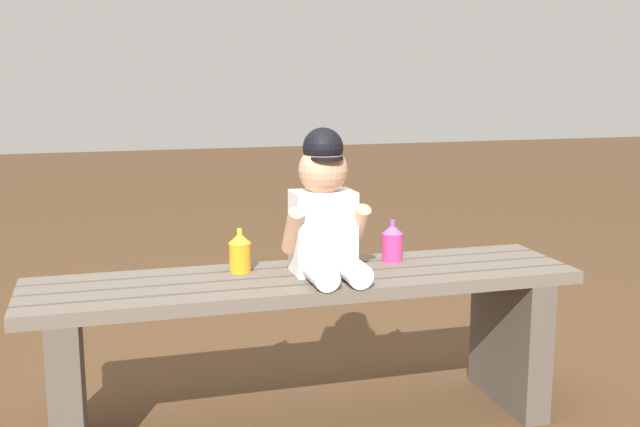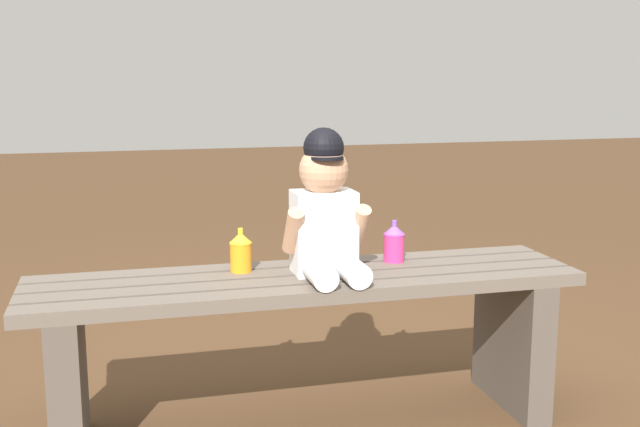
# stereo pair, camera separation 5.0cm
# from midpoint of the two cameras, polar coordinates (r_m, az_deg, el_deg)

# --- Properties ---
(ground_plane) EXTENTS (16.00, 16.00, 0.00)m
(ground_plane) POSITION_cam_midpoint_polar(r_m,az_deg,el_deg) (2.32, -0.34, -15.32)
(ground_plane) COLOR #4C331E
(park_bench) EXTENTS (1.52, 0.36, 0.45)m
(park_bench) POSITION_cam_midpoint_polar(r_m,az_deg,el_deg) (2.20, -0.35, -8.24)
(park_bench) COLOR #60564C
(park_bench) RESTS_ON ground_plane
(child_figure) EXTENTS (0.23, 0.27, 0.40)m
(child_figure) POSITION_cam_midpoint_polar(r_m,az_deg,el_deg) (2.13, 1.07, 0.16)
(child_figure) COLOR white
(child_figure) RESTS_ON park_bench
(sippy_cup_left) EXTENTS (0.06, 0.06, 0.12)m
(sippy_cup_left) POSITION_cam_midpoint_polar(r_m,az_deg,el_deg) (2.19, -5.17, -2.77)
(sippy_cup_left) COLOR orange
(sippy_cup_left) RESTS_ON park_bench
(sippy_cup_right) EXTENTS (0.06, 0.06, 0.12)m
(sippy_cup_right) POSITION_cam_midpoint_polar(r_m,az_deg,el_deg) (2.30, 6.07, -2.11)
(sippy_cup_right) COLOR #E5337F
(sippy_cup_right) RESTS_ON park_bench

